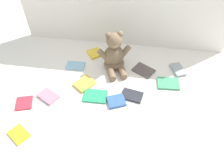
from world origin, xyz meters
TOP-DOWN VIEW (x-y plane):
  - ground_plane at (0.00, 0.00)m, footprint 3.20×3.20m
  - teddy_bear at (-0.03, 0.14)m, footprint 0.22×0.22m
  - book_case_0 at (-0.50, -0.23)m, footprint 0.11×0.12m
  - book_case_1 at (0.39, 0.17)m, footprint 0.11×0.13m
  - book_case_2 at (0.32, 0.04)m, footprint 0.14×0.10m
  - book_case_3 at (0.11, -0.09)m, footprint 0.14×0.10m
  - book_case_4 at (-0.29, 0.11)m, footprint 0.12×0.07m
  - book_case_5 at (-0.18, 0.26)m, footprint 0.13×0.13m
  - book_case_6 at (-0.44, -0.43)m, footprint 0.13×0.12m
  - book_case_7 at (-0.11, -0.12)m, footprint 0.14×0.10m
  - book_case_8 at (0.17, 0.13)m, footprint 0.16×0.15m
  - book_case_9 at (-0.38, -0.17)m, footprint 0.14×0.13m
  - book_case_10 at (0.02, -0.15)m, footprint 0.12×0.12m
  - book_case_11 at (-0.19, -0.04)m, footprint 0.15×0.15m

SIDE VIEW (x-z plane):
  - ground_plane at x=0.00m, z-range 0.00..0.00m
  - book_case_0 at x=-0.50m, z-range 0.00..0.01m
  - book_case_7 at x=-0.11m, z-range 0.00..0.01m
  - book_case_6 at x=-0.44m, z-range 0.00..0.01m
  - book_case_8 at x=0.17m, z-range 0.00..0.01m
  - book_case_2 at x=0.32m, z-range 0.00..0.01m
  - book_case_3 at x=0.11m, z-range 0.00..0.01m
  - book_case_9 at x=-0.38m, z-range 0.00..0.02m
  - book_case_5 at x=-0.18m, z-range 0.00..0.02m
  - book_case_4 at x=-0.29m, z-range 0.00..0.02m
  - book_case_11 at x=-0.19m, z-range 0.00..0.02m
  - book_case_10 at x=0.02m, z-range 0.00..0.02m
  - book_case_1 at x=0.39m, z-range 0.00..0.02m
  - teddy_bear at x=-0.03m, z-range -0.03..0.23m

